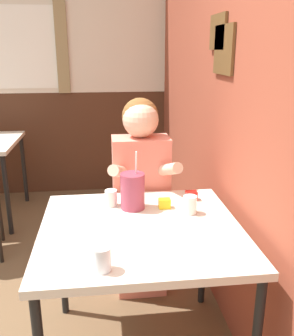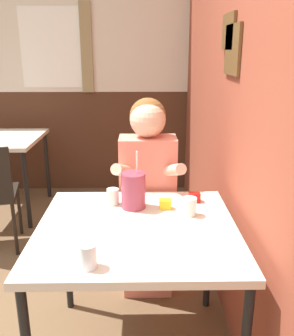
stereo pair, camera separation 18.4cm
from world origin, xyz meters
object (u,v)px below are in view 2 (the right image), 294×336
background_table (5,147)px  main_table (137,239)px  person_seated (148,195)px  cocktail_pitcher (133,190)px

background_table → main_table: bearing=-56.0°
person_seated → background_table: bearing=135.5°
main_table → person_seated: person_seated is taller
main_table → background_table: bearing=124.0°
background_table → cocktail_pitcher: 2.07m
person_seated → cocktail_pitcher: person_seated is taller
cocktail_pitcher → person_seated: bearing=77.3°
background_table → person_seated: size_ratio=0.65×
background_table → person_seated: (1.32, -1.30, 0.02)m
background_table → cocktail_pitcher: bearing=-53.1°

